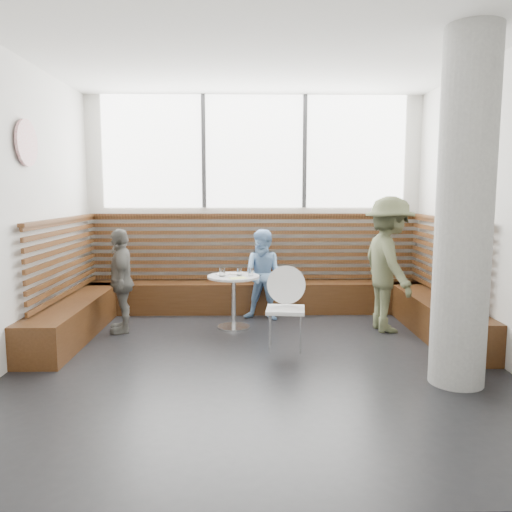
{
  "coord_description": "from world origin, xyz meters",
  "views": [
    {
      "loc": [
        -0.11,
        -5.07,
        1.78
      ],
      "look_at": [
        0.0,
        1.0,
        1.0
      ],
      "focal_mm": 35.0,
      "sensor_mm": 36.0,
      "label": 1
    }
  ],
  "objects_px": {
    "cafe_table": "(234,291)",
    "child_left": "(121,281)",
    "child_back": "(265,275)",
    "concrete_column": "(464,212)",
    "adult_man": "(388,264)",
    "cafe_chair": "(285,301)"
  },
  "relations": [
    {
      "from": "cafe_table",
      "to": "child_left",
      "type": "relative_size",
      "value": 0.53
    },
    {
      "from": "cafe_table",
      "to": "child_left",
      "type": "distance_m",
      "value": 1.44
    },
    {
      "from": "child_back",
      "to": "child_left",
      "type": "height_order",
      "value": "child_left"
    },
    {
      "from": "cafe_table",
      "to": "concrete_column",
      "type": "bearing_deg",
      "value": -42.33
    },
    {
      "from": "adult_man",
      "to": "cafe_chair",
      "type": "bearing_deg",
      "value": 110.12
    },
    {
      "from": "concrete_column",
      "to": "cafe_chair",
      "type": "height_order",
      "value": "concrete_column"
    },
    {
      "from": "cafe_chair",
      "to": "child_back",
      "type": "bearing_deg",
      "value": 104.49
    },
    {
      "from": "concrete_column",
      "to": "cafe_table",
      "type": "xyz_separation_m",
      "value": [
        -2.14,
        1.95,
        -1.1
      ]
    },
    {
      "from": "adult_man",
      "to": "child_back",
      "type": "relative_size",
      "value": 1.36
    },
    {
      "from": "concrete_column",
      "to": "cafe_table",
      "type": "bearing_deg",
      "value": 137.67
    },
    {
      "from": "child_back",
      "to": "adult_man",
      "type": "bearing_deg",
      "value": -8.72
    },
    {
      "from": "cafe_chair",
      "to": "adult_man",
      "type": "distance_m",
      "value": 1.57
    },
    {
      "from": "concrete_column",
      "to": "child_back",
      "type": "xyz_separation_m",
      "value": [
        -1.71,
        2.37,
        -0.97
      ]
    },
    {
      "from": "concrete_column",
      "to": "child_back",
      "type": "relative_size",
      "value": 2.53
    },
    {
      "from": "cafe_chair",
      "to": "adult_man",
      "type": "bearing_deg",
      "value": 33.08
    },
    {
      "from": "concrete_column",
      "to": "child_left",
      "type": "xyz_separation_m",
      "value": [
        -3.56,
        1.81,
        -0.94
      ]
    },
    {
      "from": "cafe_chair",
      "to": "child_back",
      "type": "relative_size",
      "value": 0.74
    },
    {
      "from": "adult_man",
      "to": "child_left",
      "type": "distance_m",
      "value": 3.42
    },
    {
      "from": "cafe_table",
      "to": "child_left",
      "type": "height_order",
      "value": "child_left"
    },
    {
      "from": "concrete_column",
      "to": "cafe_chair",
      "type": "distance_m",
      "value": 2.16
    },
    {
      "from": "child_back",
      "to": "concrete_column",
      "type": "bearing_deg",
      "value": -42.74
    },
    {
      "from": "child_left",
      "to": "child_back",
      "type": "bearing_deg",
      "value": 94.01
    }
  ]
}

